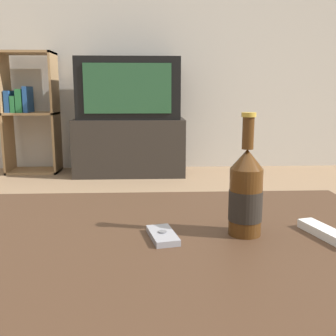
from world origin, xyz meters
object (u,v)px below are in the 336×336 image
at_px(beer_bottle, 246,194).
at_px(remote_control, 327,233).
at_px(bookshelf, 28,110).
at_px(cell_phone, 163,235).
at_px(tv_stand, 130,146).
at_px(television, 129,89).

height_order(beer_bottle, remote_control, beer_bottle).
xyz_separation_m(bookshelf, cell_phone, (1.12, -2.78, -0.15)).
distance_m(tv_stand, bookshelf, 0.97).
xyz_separation_m(tv_stand, cell_phone, (0.21, -2.67, 0.16)).
relative_size(television, beer_bottle, 3.11).
xyz_separation_m(tv_stand, beer_bottle, (0.40, -2.65, 0.25)).
bearing_deg(beer_bottle, bookshelf, 115.45).
bearing_deg(beer_bottle, cell_phone, -174.54).
xyz_separation_m(tv_stand, remote_control, (0.58, -2.68, 0.17)).
height_order(television, beer_bottle, television).
xyz_separation_m(tv_stand, bookshelf, (-0.91, 0.11, 0.32)).
bearing_deg(cell_phone, bookshelf, 100.17).
distance_m(beer_bottle, cell_phone, 0.21).
xyz_separation_m(television, beer_bottle, (0.40, -2.65, -0.25)).
xyz_separation_m(beer_bottle, remote_control, (0.18, -0.03, -0.09)).
bearing_deg(remote_control, television, 87.39).
distance_m(bookshelf, cell_phone, 3.00).
xyz_separation_m(cell_phone, remote_control, (0.37, -0.01, 0.00)).
relative_size(cell_phone, remote_control, 0.72).
height_order(television, cell_phone, television).
distance_m(cell_phone, remote_control, 0.37).
height_order(tv_stand, cell_phone, tv_stand).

